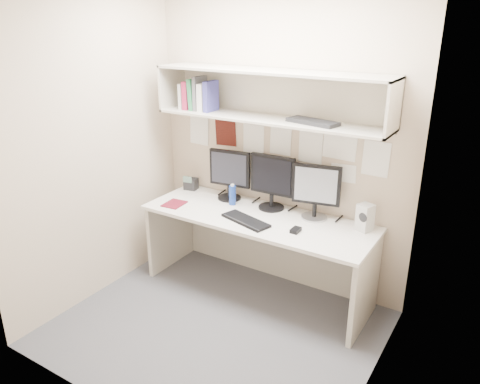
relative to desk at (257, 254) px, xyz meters
The scene contains 19 objects.
floor 0.75m from the desk, 90.00° to the right, with size 2.40×2.00×0.01m, color #47474C.
wall_back 1.00m from the desk, 90.00° to the left, with size 2.40×0.02×2.60m, color #BCA78F.
wall_front 1.90m from the desk, 90.00° to the right, with size 2.40×0.02×2.60m, color #BCA78F.
wall_left 1.65m from the desk, 151.57° to the right, with size 0.02×2.00×2.60m, color #BCA78F.
wall_right 1.65m from the desk, 28.43° to the right, with size 0.02×2.00×2.60m, color #BCA78F.
desk is the anchor object (origin of this frame).
overhead_hutch 1.37m from the desk, 90.00° to the left, with size 2.00×0.38×0.40m.
pinned_papers 0.95m from the desk, 90.00° to the left, with size 1.92×0.01×0.48m, color white, non-canonical shape.
monitor_left 0.78m from the desk, 152.72° to the left, with size 0.39×0.22×0.46m.
monitor_center 0.66m from the desk, 85.80° to the left, with size 0.41×0.23×0.48m.
monitor_right 0.78m from the desk, 27.40° to the left, with size 0.40×0.22×0.46m.
keyboard 0.41m from the desk, 98.68° to the right, with size 0.44×0.16×0.02m, color black.
mouse 0.57m from the desk, 15.91° to the right, with size 0.06×0.10×0.03m, color black.
speaker 0.99m from the desk, 13.16° to the left, with size 0.14×0.14×0.22m.
blue_bottle 0.57m from the desk, 162.16° to the left, with size 0.06×0.06×0.19m.
maroon_notebook 0.87m from the desk, 167.17° to the right, with size 0.16×0.20×0.01m, color maroon.
desk_phone 1.00m from the desk, 165.76° to the left, with size 0.14×0.13×0.14m.
book_stack 1.48m from the desk, 168.30° to the left, with size 0.32×0.18×0.29m.
hutch_tray 1.26m from the desk, 19.88° to the left, with size 0.41×0.16×0.03m, color black.
Camera 1 is at (1.80, -2.52, 2.31)m, focal length 35.00 mm.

